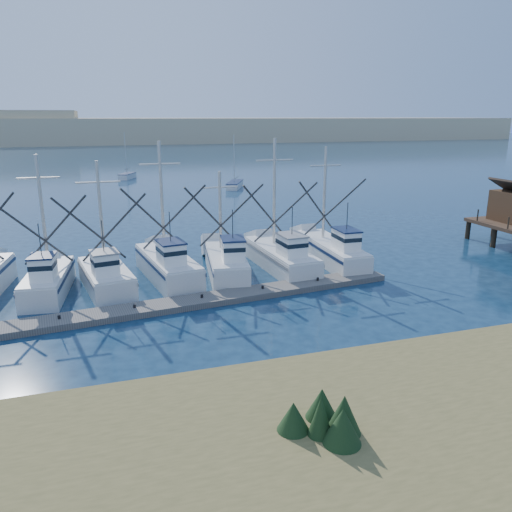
{
  "coord_description": "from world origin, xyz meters",
  "views": [
    {
      "loc": [
        -13.24,
        -21.64,
        10.83
      ],
      "look_at": [
        -3.93,
        8.0,
        2.11
      ],
      "focal_mm": 35.0,
      "sensor_mm": 36.0,
      "label": 1
    }
  ],
  "objects": [
    {
      "name": "floating_dock",
      "position": [
        -8.92,
        5.96,
        0.18
      ],
      "size": [
        27.54,
        4.89,
        0.37
      ],
      "primitive_type": "cube",
      "rotation": [
        0.0,
        0.0,
        0.11
      ],
      "color": "#605B56",
      "rests_on": "ground"
    },
    {
      "name": "sailboat_far",
      "position": [
        -8.35,
        71.03,
        0.51
      ],
      "size": [
        3.46,
        4.96,
        8.1
      ],
      "rotation": [
        0.0,
        0.0,
        -0.42
      ],
      "color": "silver",
      "rests_on": "ground"
    },
    {
      "name": "ground",
      "position": [
        0.0,
        0.0,
        0.0
      ],
      "size": [
        500.0,
        500.0,
        0.0
      ],
      "primitive_type": "plane",
      "color": "#0C2137",
      "rests_on": "ground"
    },
    {
      "name": "sailboat_near",
      "position": [
        7.0,
        53.87,
        0.49
      ],
      "size": [
        4.24,
        6.65,
        8.1
      ],
      "rotation": [
        0.0,
        0.0,
        -0.42
      ],
      "color": "silver",
      "rests_on": "ground"
    },
    {
      "name": "trawler_fleet",
      "position": [
        -8.63,
        10.96,
        0.99
      ],
      "size": [
        27.23,
        9.21,
        9.33
      ],
      "color": "silver",
      "rests_on": "ground"
    },
    {
      "name": "shore_bank",
      "position": [
        -8.0,
        -10.0,
        0.8
      ],
      "size": [
        40.0,
        10.0,
        1.6
      ],
      "primitive_type": "cube",
      "color": "#4C422D",
      "rests_on": "ground"
    },
    {
      "name": "dune_ridge",
      "position": [
        0.0,
        210.0,
        5.0
      ],
      "size": [
        360.0,
        60.0,
        10.0
      ],
      "primitive_type": "cube",
      "color": "tan",
      "rests_on": "ground"
    }
  ]
}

